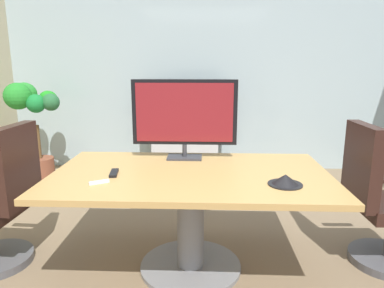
{
  "coord_description": "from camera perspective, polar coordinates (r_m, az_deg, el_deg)",
  "views": [
    {
      "loc": [
        0.03,
        -2.12,
        1.52
      ],
      "look_at": [
        -0.09,
        0.54,
        0.91
      ],
      "focal_mm": 33.09,
      "sensor_mm": 36.0,
      "label": 1
    }
  ],
  "objects": [
    {
      "name": "office_chair_left",
      "position": [
        3.04,
        -28.51,
        -9.13
      ],
      "size": [
        0.61,
        0.58,
        1.09
      ],
      "rotation": [
        0.0,
        0.0,
        -1.62
      ],
      "color": "#4C4C51",
      "rests_on": "ground"
    },
    {
      "name": "wall_display_unit",
      "position": [
        4.9,
        -1.08,
        0.22
      ],
      "size": [
        1.2,
        0.36,
        1.31
      ],
      "color": "#B7BABC",
      "rests_on": "ground"
    },
    {
      "name": "wall_back_glass_partition",
      "position": [
        5.13,
        2.15,
        10.72
      ],
      "size": [
        5.65,
        0.1,
        2.65
      ],
      "primitive_type": "cube",
      "color": "#9EB2B7",
      "rests_on": "ground"
    },
    {
      "name": "conference_phone",
      "position": [
        2.34,
        14.82,
        -5.67
      ],
      "size": [
        0.22,
        0.22,
        0.07
      ],
      "color": "black",
      "rests_on": "conference_table"
    },
    {
      "name": "whiteboard_marker",
      "position": [
        2.37,
        -14.74,
        -5.96
      ],
      "size": [
        0.12,
        0.08,
        0.02
      ],
      "primitive_type": "cube",
      "rotation": [
        0.0,
        0.0,
        0.54
      ],
      "color": "silver",
      "rests_on": "conference_table"
    },
    {
      "name": "tv_monitor",
      "position": [
        2.83,
        -1.22,
        4.77
      ],
      "size": [
        0.84,
        0.18,
        0.64
      ],
      "color": "#333338",
      "rests_on": "conference_table"
    },
    {
      "name": "potted_plant",
      "position": [
        4.98,
        -24.3,
        4.11
      ],
      "size": [
        0.68,
        0.57,
        1.29
      ],
      "color": "brown",
      "rests_on": "ground"
    },
    {
      "name": "remote_control",
      "position": [
        2.54,
        -12.47,
        -4.58
      ],
      "size": [
        0.07,
        0.18,
        0.02
      ],
      "primitive_type": "cube",
      "rotation": [
        0.0,
        0.0,
        0.14
      ],
      "color": "black",
      "rests_on": "conference_table"
    },
    {
      "name": "conference_table",
      "position": [
        2.59,
        -0.23,
        -8.67
      ],
      "size": [
        1.97,
        1.13,
        0.76
      ],
      "color": "#B2894C",
      "rests_on": "ground"
    },
    {
      "name": "office_chair_right",
      "position": [
        3.05,
        28.08,
        -9.03
      ],
      "size": [
        0.6,
        0.58,
        1.09
      ],
      "rotation": [
        0.0,
        0.0,
        1.6
      ],
      "color": "#4C4C51",
      "rests_on": "ground"
    }
  ]
}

